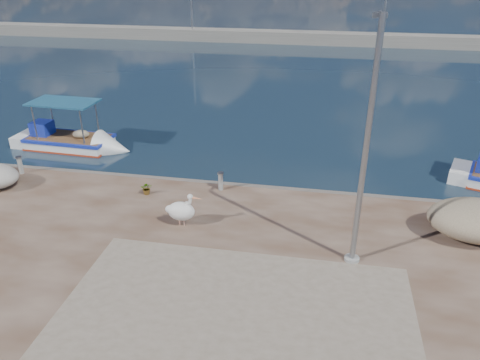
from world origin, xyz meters
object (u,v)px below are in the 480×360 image
(boat_left, at_px, (69,143))
(bollard_near, at_px, (221,180))
(pelican, at_px, (182,211))
(lamp_post, at_px, (365,158))

(boat_left, xyz_separation_m, bollard_near, (8.63, -4.08, 0.68))
(pelican, relative_size, lamp_post, 0.18)
(pelican, distance_m, lamp_post, 6.24)
(pelican, height_order, lamp_post, lamp_post)
(pelican, xyz_separation_m, lamp_post, (5.52, -0.96, 2.74))
(lamp_post, relative_size, bollard_near, 9.66)
(boat_left, distance_m, bollard_near, 9.57)
(boat_left, distance_m, lamp_post, 15.98)
(boat_left, height_order, pelican, boat_left)
(pelican, bearing_deg, lamp_post, -12.78)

